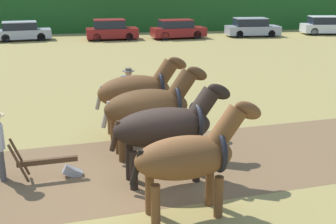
{
  "coord_description": "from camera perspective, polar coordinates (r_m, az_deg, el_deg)",
  "views": [
    {
      "loc": [
        -0.97,
        -8.49,
        4.46
      ],
      "look_at": [
        0.69,
        2.15,
        1.1
      ],
      "focal_mm": 45.0,
      "sensor_mm": 36.0,
      "label": 1
    }
  ],
  "objects": [
    {
      "name": "ground_plane",
      "position": [
        9.64,
        -2.12,
        -10.25
      ],
      "size": [
        240.0,
        240.0,
        0.0
      ],
      "primitive_type": "plane",
      "color": "#998447"
    },
    {
      "name": "hedgerow",
      "position": [
        39.53,
        -7.62,
        13.01
      ],
      "size": [
        72.6,
        1.93,
        3.15
      ],
      "primitive_type": "cube",
      "color": "#1E511E",
      "rests_on": "ground"
    },
    {
      "name": "draft_horse_lead_left",
      "position": [
        8.11,
        3.06,
        -5.99
      ],
      "size": [
        2.7,
        1.11,
        2.34
      ],
      "rotation": [
        0.0,
        0.0,
        0.12
      ],
      "color": "brown",
      "rests_on": "ground"
    },
    {
      "name": "draft_horse_lead_right",
      "position": [
        9.5,
        -0.09,
        -2.03
      ],
      "size": [
        2.9,
        1.21,
        2.32
      ],
      "rotation": [
        0.0,
        0.0,
        0.12
      ],
      "color": "black",
      "rests_on": "ground"
    },
    {
      "name": "draft_horse_trail_left",
      "position": [
        10.96,
        -2.33,
        0.73
      ],
      "size": [
        2.91,
        1.28,
        2.41
      ],
      "rotation": [
        0.0,
        0.0,
        0.12
      ],
      "color": "#513319",
      "rests_on": "ground"
    },
    {
      "name": "draft_horse_trail_right",
      "position": [
        12.45,
        -4.08,
        2.83
      ],
      "size": [
        2.84,
        1.29,
        2.4
      ],
      "rotation": [
        0.0,
        0.0,
        0.12
      ],
      "color": "brown",
      "rests_on": "ground"
    },
    {
      "name": "plow",
      "position": [
        10.29,
        -15.23,
        -7.04
      ],
      "size": [
        1.64,
        0.52,
        1.13
      ],
      "rotation": [
        0.0,
        0.0,
        0.12
      ],
      "color": "#4C331E",
      "rests_on": "ground"
    },
    {
      "name": "farmer_beside_team",
      "position": [
        14.3,
        -5.31,
        3.2
      ],
      "size": [
        0.57,
        0.43,
        1.69
      ],
      "rotation": [
        0.0,
        0.0,
        1.0
      ],
      "color": "#28334C",
      "rests_on": "ground"
    },
    {
      "name": "parked_car_center_left",
      "position": [
        35.19,
        -19.16,
        10.28
      ],
      "size": [
        4.41,
        2.45,
        1.46
      ],
      "rotation": [
        0.0,
        0.0,
        0.18
      ],
      "color": "#A8A8B2",
      "rests_on": "ground"
    },
    {
      "name": "parked_car_center",
      "position": [
        34.08,
        -7.69,
        10.95
      ],
      "size": [
        4.11,
        1.99,
        1.59
      ],
      "rotation": [
        0.0,
        0.0,
        0.06
      ],
      "color": "maroon",
      "rests_on": "ground"
    },
    {
      "name": "parked_car_center_right",
      "position": [
        34.49,
        1.31,
        11.12
      ],
      "size": [
        4.49,
        2.23,
        1.51
      ],
      "rotation": [
        0.0,
        0.0,
        0.12
      ],
      "color": "maroon",
      "rests_on": "ground"
    },
    {
      "name": "parked_car_right",
      "position": [
        36.51,
        11.3,
        11.15
      ],
      "size": [
        4.42,
        1.93,
        1.53
      ],
      "rotation": [
        0.0,
        0.0,
        -0.03
      ],
      "color": "#9E9EA8",
      "rests_on": "ground"
    },
    {
      "name": "parked_car_far_right",
      "position": [
        39.68,
        20.5,
        10.9
      ],
      "size": [
        4.2,
        2.33,
        1.56
      ],
      "rotation": [
        0.0,
        0.0,
        -0.14
      ],
      "color": "silver",
      "rests_on": "ground"
    }
  ]
}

